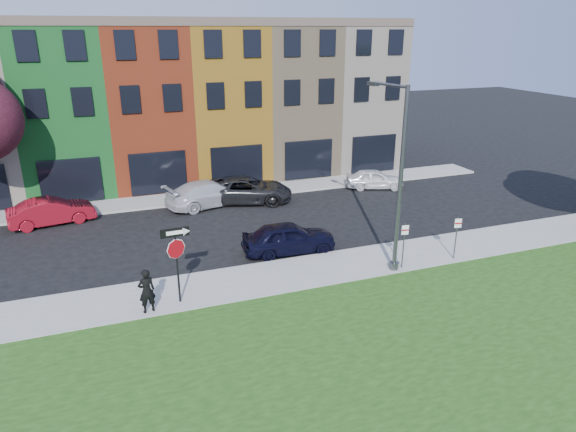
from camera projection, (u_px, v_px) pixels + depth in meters
name	position (u px, v px, depth m)	size (l,w,h in m)	color
ground	(348.00, 305.00, 19.48)	(120.00, 120.00, 0.00)	black
sidewalk_near	(358.00, 264.00, 22.75)	(40.00, 3.00, 0.12)	gray
sidewalk_far	(196.00, 197.00, 31.70)	(40.00, 2.40, 0.12)	gray
rowhouse_block	(182.00, 103.00, 35.61)	(30.00, 10.12, 10.00)	beige
stop_sign	(176.00, 250.00, 18.74)	(1.05, 0.11, 3.00)	black
man	(147.00, 291.00, 18.50)	(0.70, 0.54, 1.70)	black
sedan_near	(289.00, 238.00, 23.80)	(4.41, 1.97, 1.47)	black
parked_car_red	(51.00, 211.00, 27.27)	(4.52, 2.26, 1.42)	maroon
parked_car_silver	(209.00, 193.00, 30.12)	(5.58, 3.41, 1.51)	silver
parked_car_dark	(246.00, 190.00, 30.75)	(6.00, 4.06, 1.53)	black
parked_car_white	(375.00, 179.00, 33.42)	(4.01, 2.68, 1.27)	white
street_lamp	(397.00, 180.00, 20.95)	(0.70, 2.56, 7.74)	#484A4D
parking_sign_a	(404.00, 240.00, 21.80)	(0.32, 0.10, 2.04)	#484A4D
parking_sign_b	(457.00, 233.00, 22.69)	(0.32, 0.11, 1.98)	#484A4D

